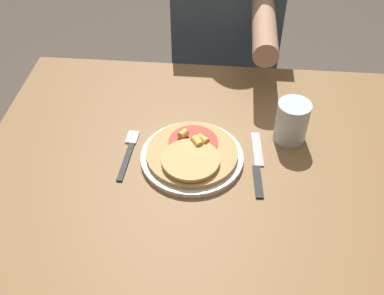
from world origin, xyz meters
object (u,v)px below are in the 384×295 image
Objects in this scene: plate at (192,157)px; knife at (257,164)px; fork at (129,151)px; dining_table at (201,190)px; drinking_glass at (292,122)px; person_diner at (226,42)px; pizza at (192,154)px.

plate is 0.16m from knife.
fork is at bearing 175.91° from plate.
drinking_glass reaches higher than dining_table.
knife is at bearing -3.15° from fork.
knife is at bearing -81.85° from person_diner.
dining_table is at bearing -158.30° from drinking_glass.
pizza is at bearing -86.99° from plate.
person_diner reaches higher than plate.
dining_table is 9.98× the size of drinking_glass.
person_diner is (0.04, 0.64, 0.07)m from dining_table.
pizza is at bearing 179.44° from knife.
person_diner is at bearing 86.32° from dining_table.
pizza reaches higher than dining_table.
person_diner is (-0.09, 0.66, -0.06)m from knife.
fork is (-0.16, 0.02, -0.02)m from pizza.
plate reaches higher than dining_table.
fork is at bearing 174.27° from pizza.
knife reaches higher than dining_table.
pizza is 2.02× the size of drinking_glass.
pizza is (-0.02, -0.02, 0.15)m from dining_table.
pizza is 0.26m from drinking_glass.
person_diner reaches higher than pizza.
plate is 1.42× the size of fork.
person_diner is (0.07, 0.65, -0.07)m from plate.
knife is (0.16, -0.01, -0.00)m from plate.
fork reaches higher than dining_table.
pizza is at bearing -143.26° from dining_table.
person_diner is (-0.18, 0.55, -0.11)m from drinking_glass.
drinking_glass reaches higher than fork.
drinking_glass is 0.09× the size of person_diner.
plate is at bearing -157.58° from drinking_glass.
fork is 0.80× the size of knife.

